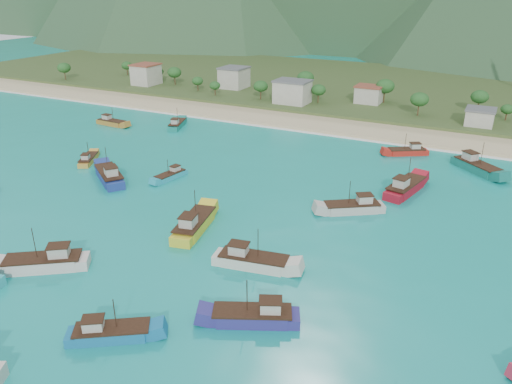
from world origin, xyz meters
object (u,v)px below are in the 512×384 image
at_px(boat_25, 353,208).
at_px(boat_31, 254,317).
at_px(boat_8, 476,167).
at_px(boat_19, 194,225).
at_px(boat_4, 111,334).
at_px(boat_9, 407,152).
at_px(boat_11, 45,263).
at_px(boat_29, 405,188).
at_px(boat_3, 171,176).
at_px(boat_14, 88,160).
at_px(boat_23, 177,125).
at_px(boat_13, 112,123).
at_px(boat_10, 252,261).
at_px(boat_1, 109,176).

bearing_deg(boat_25, boat_31, 143.96).
distance_m(boat_8, boat_19, 66.25).
relative_size(boat_4, boat_9, 1.01).
distance_m(boat_11, boat_29, 67.49).
xyz_separation_m(boat_3, boat_25, (40.00, 1.22, 0.31)).
height_order(boat_4, boat_11, boat_11).
bearing_deg(boat_14, boat_11, -80.89).
distance_m(boat_9, boat_23, 64.91).
relative_size(boat_3, boat_29, 0.64).
xyz_separation_m(boat_23, boat_31, (61.04, -70.01, 0.10)).
height_order(boat_3, boat_8, boat_8).
distance_m(boat_29, boat_31, 51.27).
distance_m(boat_8, boat_31, 72.92).
height_order(boat_9, boat_14, boat_9).
xyz_separation_m(boat_11, boat_29, (41.30, 53.38, 0.06)).
distance_m(boat_4, boat_14, 66.39).
bearing_deg(boat_14, boat_25, -26.40).
bearing_deg(boat_4, boat_31, 93.54).
bearing_deg(boat_14, boat_3, -27.07).
height_order(boat_8, boat_25, boat_8).
xyz_separation_m(boat_9, boat_23, (-64.72, -5.02, 0.04)).
xyz_separation_m(boat_4, boat_13, (-65.82, 73.61, -0.00)).
bearing_deg(boat_3, boat_9, -127.98).
bearing_deg(boat_4, boat_23, 176.99).
bearing_deg(boat_29, boat_8, 71.61).
height_order(boat_10, boat_13, boat_10).
bearing_deg(boat_29, boat_9, 112.62).
xyz_separation_m(boat_11, boat_23, (-27.85, 72.75, -0.22)).
xyz_separation_m(boat_9, boat_29, (4.43, -24.39, 0.32)).
xyz_separation_m(boat_8, boat_10, (-26.01, -58.57, -0.10)).
relative_size(boat_14, boat_25, 0.80).
distance_m(boat_1, boat_23, 42.96).
bearing_deg(boat_13, boat_31, 55.20).
xyz_separation_m(boat_4, boat_10, (7.52, 22.01, 0.17)).
height_order(boat_3, boat_13, boat_13).
height_order(boat_1, boat_29, boat_1).
bearing_deg(boat_14, boat_8, -4.68).
distance_m(boat_19, boat_31, 26.93).
bearing_deg(boat_25, boat_29, -59.62).
height_order(boat_4, boat_19, boat_19).
height_order(boat_19, boat_23, boat_19).
relative_size(boat_14, boat_31, 0.78).
bearing_deg(boat_25, boat_19, 97.78).
relative_size(boat_1, boat_31, 1.11).
height_order(boat_1, boat_25, boat_1).
relative_size(boat_14, boat_19, 0.68).
relative_size(boat_1, boat_8, 1.08).
bearing_deg(boat_1, boat_4, -102.05).
height_order(boat_1, boat_10, boat_1).
height_order(boat_3, boat_10, boat_10).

